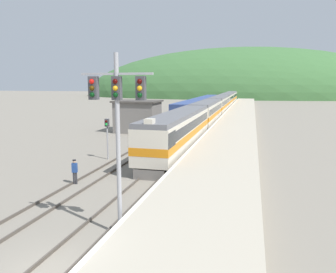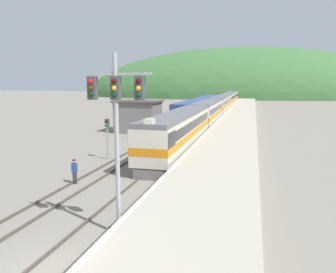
{
  "view_description": "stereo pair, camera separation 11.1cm",
  "coord_description": "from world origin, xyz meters",
  "px_view_note": "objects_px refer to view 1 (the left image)",
  "views": [
    {
      "loc": [
        7.07,
        -9.67,
        6.97
      ],
      "look_at": [
        0.14,
        17.33,
        2.42
      ],
      "focal_mm": 35.0,
      "sensor_mm": 36.0,
      "label": 1
    },
    {
      "loc": [
        7.18,
        -9.64,
        6.97
      ],
      "look_at": [
        0.14,
        17.33,
        2.42
      ],
      "focal_mm": 35.0,
      "sensor_mm": 36.0,
      "label": 2
    }
  ],
  "objects_px": {
    "express_train_lead_car": "(179,130)",
    "carriage_fifth": "(231,97)",
    "carriage_fourth": "(226,100)",
    "siding_train": "(200,106)",
    "signal_mast_main": "(117,113)",
    "carriage_third": "(219,105)",
    "track_worker": "(75,170)",
    "carriage_second": "(207,113)",
    "signal_post_siding": "(107,130)"
  },
  "relations": [
    {
      "from": "signal_post_siding",
      "to": "track_worker",
      "type": "bearing_deg",
      "value": -82.64
    },
    {
      "from": "carriage_fifth",
      "to": "siding_train",
      "type": "distance_m",
      "value": 41.02
    },
    {
      "from": "signal_mast_main",
      "to": "express_train_lead_car",
      "type": "bearing_deg",
      "value": 94.17
    },
    {
      "from": "carriage_fourth",
      "to": "signal_post_siding",
      "type": "height_order",
      "value": "carriage_fourth"
    },
    {
      "from": "express_train_lead_car",
      "to": "siding_train",
      "type": "distance_m",
      "value": 40.64
    },
    {
      "from": "siding_train",
      "to": "carriage_third",
      "type": "bearing_deg",
      "value": 10.24
    },
    {
      "from": "track_worker",
      "to": "signal_mast_main",
      "type": "bearing_deg",
      "value": -46.82
    },
    {
      "from": "carriage_third",
      "to": "signal_post_siding",
      "type": "height_order",
      "value": "carriage_third"
    },
    {
      "from": "express_train_lead_car",
      "to": "track_worker",
      "type": "relative_size",
      "value": 12.0
    },
    {
      "from": "carriage_second",
      "to": "track_worker",
      "type": "relative_size",
      "value": 10.99
    },
    {
      "from": "signal_mast_main",
      "to": "track_worker",
      "type": "relative_size",
      "value": 4.74
    },
    {
      "from": "express_train_lead_car",
      "to": "track_worker",
      "type": "height_order",
      "value": "express_train_lead_car"
    },
    {
      "from": "carriage_fifth",
      "to": "signal_mast_main",
      "type": "xyz_separation_m",
      "value": [
        1.37,
        -99.94,
        3.47
      ]
    },
    {
      "from": "carriage_fifth",
      "to": "signal_post_siding",
      "type": "bearing_deg",
      "value": -93.78
    },
    {
      "from": "signal_mast_main",
      "to": "track_worker",
      "type": "height_order",
      "value": "signal_mast_main"
    },
    {
      "from": "express_train_lead_car",
      "to": "track_worker",
      "type": "bearing_deg",
      "value": -111.03
    },
    {
      "from": "carriage_fifth",
      "to": "signal_mast_main",
      "type": "height_order",
      "value": "signal_mast_main"
    },
    {
      "from": "signal_mast_main",
      "to": "carriage_second",
      "type": "bearing_deg",
      "value": 91.96
    },
    {
      "from": "carriage_fourth",
      "to": "track_worker",
      "type": "distance_m",
      "value": 73.6
    },
    {
      "from": "carriage_fifth",
      "to": "track_worker",
      "type": "xyz_separation_m",
      "value": [
        -4.71,
        -93.47,
        -1.24
      ]
    },
    {
      "from": "signal_mast_main",
      "to": "signal_post_siding",
      "type": "distance_m",
      "value": 15.92
    },
    {
      "from": "carriage_third",
      "to": "carriage_fourth",
      "type": "height_order",
      "value": "same"
    },
    {
      "from": "carriage_second",
      "to": "track_worker",
      "type": "bearing_deg",
      "value": -98.02
    },
    {
      "from": "express_train_lead_car",
      "to": "signal_mast_main",
      "type": "height_order",
      "value": "signal_mast_main"
    },
    {
      "from": "carriage_fourth",
      "to": "carriage_fifth",
      "type": "relative_size",
      "value": 1.0
    },
    {
      "from": "carriage_third",
      "to": "carriage_fourth",
      "type": "xyz_separation_m",
      "value": [
        0.0,
        20.03,
        0.0
      ]
    },
    {
      "from": "carriage_fourth",
      "to": "signal_mast_main",
      "type": "height_order",
      "value": "signal_mast_main"
    },
    {
      "from": "express_train_lead_car",
      "to": "carriage_fifth",
      "type": "relative_size",
      "value": 1.09
    },
    {
      "from": "carriage_third",
      "to": "carriage_second",
      "type": "bearing_deg",
      "value": -90.0
    },
    {
      "from": "express_train_lead_car",
      "to": "carriage_fifth",
      "type": "distance_m",
      "value": 81.23
    },
    {
      "from": "express_train_lead_car",
      "to": "signal_mast_main",
      "type": "distance_m",
      "value": 19.08
    },
    {
      "from": "carriage_second",
      "to": "carriage_third",
      "type": "xyz_separation_m",
      "value": [
        0.0,
        20.03,
        0.0
      ]
    },
    {
      "from": "carriage_fourth",
      "to": "track_worker",
      "type": "xyz_separation_m",
      "value": [
        -4.71,
        -73.44,
        -1.24
      ]
    },
    {
      "from": "carriage_third",
      "to": "express_train_lead_car",
      "type": "bearing_deg",
      "value": -90.0
    },
    {
      "from": "signal_mast_main",
      "to": "signal_post_siding",
      "type": "relative_size",
      "value": 2.17
    },
    {
      "from": "express_train_lead_car",
      "to": "carriage_fourth",
      "type": "relative_size",
      "value": 1.09
    },
    {
      "from": "carriage_second",
      "to": "signal_post_siding",
      "type": "relative_size",
      "value": 5.02
    },
    {
      "from": "siding_train",
      "to": "signal_mast_main",
      "type": "xyz_separation_m",
      "value": [
        5.52,
        -59.14,
        3.8
      ]
    },
    {
      "from": "carriage_fifth",
      "to": "express_train_lead_car",
      "type": "bearing_deg",
      "value": -90.0
    },
    {
      "from": "carriage_fourth",
      "to": "track_worker",
      "type": "bearing_deg",
      "value": -93.67
    },
    {
      "from": "carriage_fourth",
      "to": "signal_post_siding",
      "type": "xyz_separation_m",
      "value": [
        -5.68,
        -65.94,
        0.51
      ]
    },
    {
      "from": "siding_train",
      "to": "signal_mast_main",
      "type": "relative_size",
      "value": 5.47
    },
    {
      "from": "carriage_fifth",
      "to": "siding_train",
      "type": "bearing_deg",
      "value": -95.81
    },
    {
      "from": "express_train_lead_car",
      "to": "carriage_second",
      "type": "height_order",
      "value": "express_train_lead_car"
    },
    {
      "from": "carriage_fourth",
      "to": "carriage_fifth",
      "type": "bearing_deg",
      "value": 90.0
    },
    {
      "from": "carriage_third",
      "to": "siding_train",
      "type": "bearing_deg",
      "value": -169.76
    },
    {
      "from": "carriage_fourth",
      "to": "track_worker",
      "type": "relative_size",
      "value": 10.99
    },
    {
      "from": "express_train_lead_car",
      "to": "signal_post_siding",
      "type": "relative_size",
      "value": 5.48
    },
    {
      "from": "express_train_lead_car",
      "to": "carriage_fourth",
      "type": "bearing_deg",
      "value": 90.0
    },
    {
      "from": "signal_post_siding",
      "to": "carriage_fourth",
      "type": "bearing_deg",
      "value": 85.08
    }
  ]
}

